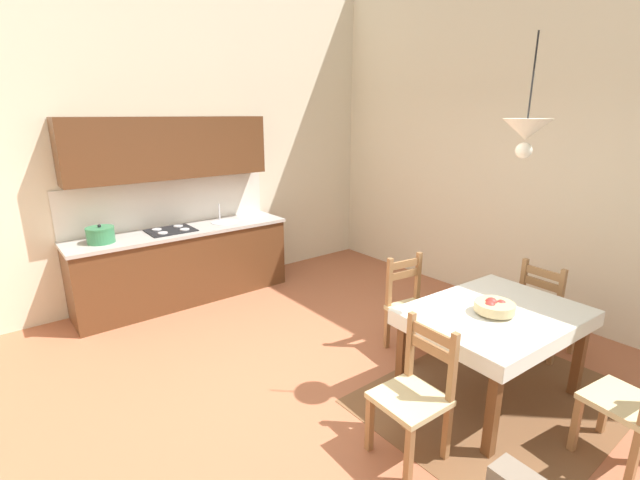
{
  "coord_description": "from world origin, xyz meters",
  "views": [
    {
      "loc": [
        -2.05,
        -2.58,
        2.23
      ],
      "look_at": [
        0.32,
        0.4,
        1.14
      ],
      "focal_mm": 24.73,
      "sensor_mm": 36.0,
      "label": 1
    }
  ],
  "objects": [
    {
      "name": "dining_chair_tv_side",
      "position": [
        0.0,
        -1.0,
        0.44
      ],
      "size": [
        0.44,
        0.44,
        0.93
      ],
      "color": "#D1BC89",
      "rests_on": "ground_plane"
    },
    {
      "name": "ground_plane",
      "position": [
        0.0,
        0.0,
        -0.05
      ],
      "size": [
        6.23,
        6.12,
        0.1
      ],
      "primitive_type": "cube",
      "color": "#A86042"
    },
    {
      "name": "dining_chair_kitchen_side",
      "position": [
        1.06,
        -0.09,
        0.44
      ],
      "size": [
        0.48,
        0.48,
        0.93
      ],
      "color": "#D1BC89",
      "rests_on": "ground_plane"
    },
    {
      "name": "dining_chair_window_side",
      "position": [
        2.01,
        -0.91,
        0.44
      ],
      "size": [
        0.45,
        0.45,
        0.93
      ],
      "color": "#D1BC89",
      "rests_on": "ground_plane"
    },
    {
      "name": "dining_table",
      "position": [
        1.0,
        -0.96,
        0.63
      ],
      "size": [
        1.41,
        1.08,
        0.75
      ],
      "color": "brown",
      "rests_on": "ground_plane"
    },
    {
      "name": "wall_right",
      "position": [
        2.88,
        0.0,
        2.07
      ],
      "size": [
        0.12,
        6.12,
        4.14
      ],
      "primitive_type": "cube",
      "color": "beige",
      "rests_on": "ground_plane"
    },
    {
      "name": "kitchen_cabinetry",
      "position": [
        -0.18,
        2.49,
        0.86
      ],
      "size": [
        2.57,
        0.63,
        2.2
      ],
      "color": "#56331C",
      "rests_on": "ground_plane"
    },
    {
      "name": "wall_back",
      "position": [
        0.0,
        2.82,
        2.07
      ],
      "size": [
        6.23,
        0.12,
        4.14
      ],
      "primitive_type": "cube",
      "color": "beige",
      "rests_on": "ground_plane"
    },
    {
      "name": "dining_chair_camera_side",
      "position": [
        1.02,
        -1.93,
        0.44
      ],
      "size": [
        0.48,
        0.48,
        0.93
      ],
      "color": "#D1BC89",
      "rests_on": "ground_plane"
    },
    {
      "name": "pendant_lamp",
      "position": [
        0.94,
        -1.06,
        2.12
      ],
      "size": [
        0.32,
        0.32,
        0.8
      ],
      "color": "black"
    },
    {
      "name": "fruit_bowl",
      "position": [
        0.92,
        -0.99,
        0.81
      ],
      "size": [
        0.3,
        0.3,
        0.12
      ],
      "color": "tan",
      "rests_on": "dining_table"
    },
    {
      "name": "area_rug",
      "position": [
        1.0,
        -1.06,
        0.0
      ],
      "size": [
        2.1,
        1.6,
        0.01
      ],
      "primitive_type": "cube",
      "color": "brown",
      "rests_on": "ground_plane"
    }
  ]
}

